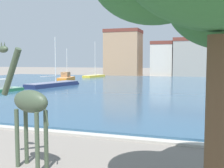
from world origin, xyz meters
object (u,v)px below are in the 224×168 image
object	(u,v)px
sailboat_orange	(67,79)
sailboat_yellow	(96,76)
giraffe_statue	(28,103)
sailboat_navy	(57,85)

from	to	relation	value
sailboat_orange	sailboat_yellow	bearing A→B (deg)	87.74
giraffe_statue	sailboat_yellow	world-z (taller)	sailboat_yellow
giraffe_statue	sailboat_yellow	bearing A→B (deg)	108.93
giraffe_statue	sailboat_yellow	distance (m)	50.99
sailboat_yellow	sailboat_orange	bearing A→B (deg)	-92.26
sailboat_orange	sailboat_navy	bearing A→B (deg)	-70.03
sailboat_orange	sailboat_navy	size ratio (longest dim) A/B	0.69
giraffe_statue	sailboat_navy	xyz separation A→B (m)	(-13.35, 25.58, -1.78)
sailboat_navy	sailboat_orange	bearing A→B (deg)	109.97
giraffe_statue	sailboat_orange	world-z (taller)	sailboat_orange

